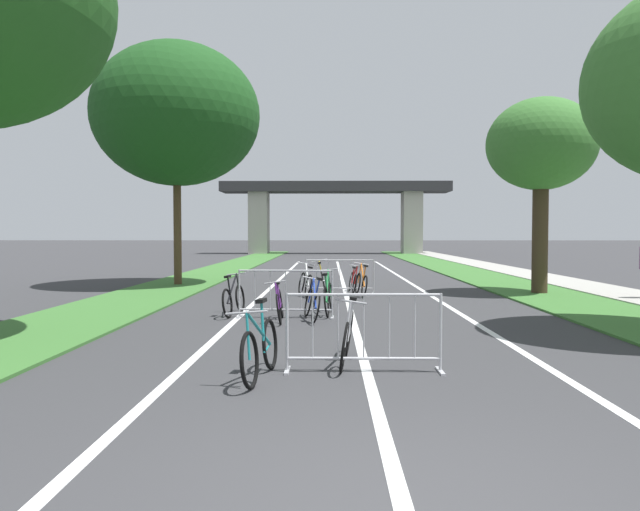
{
  "coord_description": "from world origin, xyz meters",
  "views": [
    {
      "loc": [
        -0.49,
        -3.67,
        1.84
      ],
      "look_at": [
        -0.9,
        20.86,
        0.91
      ],
      "focal_mm": 32.91,
      "sensor_mm": 36.0,
      "label": 1
    }
  ],
  "objects_px": {
    "tree_left_oak_mid": "(176,115)",
    "bicycle_white_0": "(305,283)",
    "crowd_barrier_nearest": "(364,333)",
    "bicycle_silver_4": "(347,337)",
    "bicycle_black_3": "(234,299)",
    "tree_right_pine_near": "(541,146)",
    "crowd_barrier_second": "(286,294)",
    "bicycle_yellow_7": "(323,280)",
    "bicycle_blue_6": "(312,303)",
    "bicycle_orange_2": "(361,283)",
    "bicycle_green_9": "(329,297)",
    "bicycle_purple_8": "(280,304)",
    "bicycle_red_1": "(353,281)",
    "bicycle_teal_5": "(260,349)",
    "crowd_barrier_third": "(340,277)"
  },
  "relations": [
    {
      "from": "tree_left_oak_mid",
      "to": "bicycle_white_0",
      "type": "distance_m",
      "value": 8.0
    },
    {
      "from": "crowd_barrier_nearest",
      "to": "bicycle_silver_4",
      "type": "distance_m",
      "value": 0.54
    },
    {
      "from": "crowd_barrier_nearest",
      "to": "bicycle_black_3",
      "type": "xyz_separation_m",
      "value": [
        -2.61,
        5.37,
        -0.15
      ]
    },
    {
      "from": "tree_right_pine_near",
      "to": "crowd_barrier_second",
      "type": "height_order",
      "value": "tree_right_pine_near"
    },
    {
      "from": "tree_right_pine_near",
      "to": "crowd_barrier_second",
      "type": "xyz_separation_m",
      "value": [
        -7.29,
        -5.06,
        -3.93
      ]
    },
    {
      "from": "bicycle_silver_4",
      "to": "bicycle_yellow_7",
      "type": "xyz_separation_m",
      "value": [
        -0.46,
        9.97,
        -0.0
      ]
    },
    {
      "from": "bicycle_silver_4",
      "to": "bicycle_blue_6",
      "type": "bearing_deg",
      "value": -76.13
    },
    {
      "from": "crowd_barrier_nearest",
      "to": "bicycle_orange_2",
      "type": "bearing_deg",
      "value": 87.1
    },
    {
      "from": "bicycle_white_0",
      "to": "bicycle_black_3",
      "type": "distance_m",
      "value": 4.33
    },
    {
      "from": "bicycle_orange_2",
      "to": "bicycle_silver_4",
      "type": "xyz_separation_m",
      "value": [
        -0.68,
        -9.02,
        0.02
      ]
    },
    {
      "from": "tree_right_pine_near",
      "to": "bicycle_green_9",
      "type": "distance_m",
      "value": 8.79
    },
    {
      "from": "bicycle_yellow_7",
      "to": "tree_right_pine_near",
      "type": "bearing_deg",
      "value": -5.35
    },
    {
      "from": "crowd_barrier_second",
      "to": "bicycle_purple_8",
      "type": "relative_size",
      "value": 1.29
    },
    {
      "from": "crowd_barrier_nearest",
      "to": "bicycle_orange_2",
      "type": "height_order",
      "value": "crowd_barrier_nearest"
    },
    {
      "from": "bicycle_white_0",
      "to": "bicycle_orange_2",
      "type": "distance_m",
      "value": 1.65
    },
    {
      "from": "bicycle_purple_8",
      "to": "bicycle_green_9",
      "type": "distance_m",
      "value": 1.46
    },
    {
      "from": "crowd_barrier_second",
      "to": "bicycle_red_1",
      "type": "distance_m",
      "value": 5.8
    },
    {
      "from": "bicycle_silver_4",
      "to": "bicycle_green_9",
      "type": "xyz_separation_m",
      "value": [
        -0.28,
        5.03,
        0.0
      ]
    },
    {
      "from": "tree_left_oak_mid",
      "to": "bicycle_teal_5",
      "type": "bearing_deg",
      "value": -71.23
    },
    {
      "from": "bicycle_silver_4",
      "to": "bicycle_teal_5",
      "type": "relative_size",
      "value": 1.03
    },
    {
      "from": "bicycle_black_3",
      "to": "tree_left_oak_mid",
      "type": "bearing_deg",
      "value": 120.18
    },
    {
      "from": "bicycle_white_0",
      "to": "bicycle_black_3",
      "type": "xyz_separation_m",
      "value": [
        -1.44,
        -4.08,
        -0.01
      ]
    },
    {
      "from": "bicycle_blue_6",
      "to": "bicycle_white_0",
      "type": "bearing_deg",
      "value": 83.56
    },
    {
      "from": "bicycle_red_1",
      "to": "bicycle_white_0",
      "type": "bearing_deg",
      "value": 32.52
    },
    {
      "from": "crowd_barrier_second",
      "to": "bicycle_green_9",
      "type": "xyz_separation_m",
      "value": [
        0.93,
        0.55,
        -0.12
      ]
    },
    {
      "from": "bicycle_orange_2",
      "to": "bicycle_yellow_7",
      "type": "relative_size",
      "value": 1.04
    },
    {
      "from": "crowd_barrier_second",
      "to": "bicycle_teal_5",
      "type": "bearing_deg",
      "value": -89.14
    },
    {
      "from": "bicycle_orange_2",
      "to": "crowd_barrier_second",
      "type": "bearing_deg",
      "value": -119.8
    },
    {
      "from": "bicycle_white_0",
      "to": "bicycle_red_1",
      "type": "height_order",
      "value": "bicycle_white_0"
    },
    {
      "from": "bicycle_silver_4",
      "to": "bicycle_white_0",
      "type": "bearing_deg",
      "value": -78.44
    },
    {
      "from": "bicycle_black_3",
      "to": "bicycle_teal_5",
      "type": "height_order",
      "value": "bicycle_teal_5"
    },
    {
      "from": "crowd_barrier_third",
      "to": "bicycle_black_3",
      "type": "height_order",
      "value": "crowd_barrier_third"
    },
    {
      "from": "bicycle_white_0",
      "to": "bicycle_silver_4",
      "type": "height_order",
      "value": "bicycle_white_0"
    },
    {
      "from": "crowd_barrier_second",
      "to": "bicycle_red_1",
      "type": "bearing_deg",
      "value": 73.1
    },
    {
      "from": "bicycle_red_1",
      "to": "bicycle_blue_6",
      "type": "xyz_separation_m",
      "value": [
        -1.09,
        -5.9,
        0.01
      ]
    },
    {
      "from": "bicycle_silver_4",
      "to": "bicycle_yellow_7",
      "type": "height_order",
      "value": "bicycle_yellow_7"
    },
    {
      "from": "bicycle_red_1",
      "to": "bicycle_teal_5",
      "type": "xyz_separation_m",
      "value": [
        -1.6,
        -10.87,
        0.03
      ]
    },
    {
      "from": "crowd_barrier_third",
      "to": "bicycle_orange_2",
      "type": "relative_size",
      "value": 1.22
    },
    {
      "from": "crowd_barrier_third",
      "to": "bicycle_teal_5",
      "type": "height_order",
      "value": "crowd_barrier_third"
    },
    {
      "from": "tree_right_pine_near",
      "to": "bicycle_yellow_7",
      "type": "xyz_separation_m",
      "value": [
        -6.54,
        0.43,
        -4.06
      ]
    },
    {
      "from": "bicycle_silver_4",
      "to": "tree_right_pine_near",
      "type": "bearing_deg",
      "value": -117.14
    },
    {
      "from": "bicycle_purple_8",
      "to": "bicycle_yellow_7",
      "type": "bearing_deg",
      "value": -100.37
    },
    {
      "from": "bicycle_orange_2",
      "to": "bicycle_silver_4",
      "type": "bearing_deg",
      "value": -101.51
    },
    {
      "from": "tree_left_oak_mid",
      "to": "crowd_barrier_second",
      "type": "xyz_separation_m",
      "value": [
        4.39,
        -7.84,
        -5.45
      ]
    },
    {
      "from": "tree_right_pine_near",
      "to": "bicycle_green_9",
      "type": "height_order",
      "value": "tree_right_pine_near"
    },
    {
      "from": "crowd_barrier_nearest",
      "to": "bicycle_black_3",
      "type": "relative_size",
      "value": 1.25
    },
    {
      "from": "crowd_barrier_second",
      "to": "bicycle_green_9",
      "type": "height_order",
      "value": "crowd_barrier_second"
    },
    {
      "from": "tree_right_pine_near",
      "to": "bicycle_white_0",
      "type": "bearing_deg",
      "value": -175.43
    },
    {
      "from": "bicycle_orange_2",
      "to": "bicycle_black_3",
      "type": "bearing_deg",
      "value": -134.03
    },
    {
      "from": "tree_right_pine_near",
      "to": "bicycle_red_1",
      "type": "height_order",
      "value": "tree_right_pine_near"
    }
  ]
}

